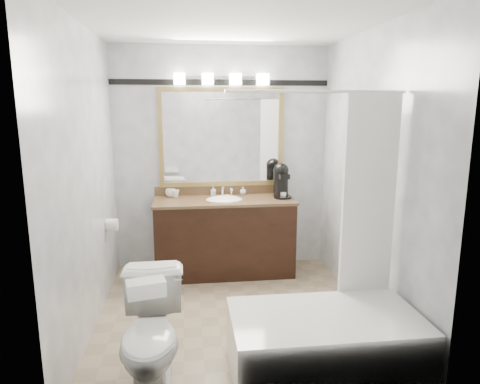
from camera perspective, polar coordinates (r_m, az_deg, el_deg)
room at (r=3.59m, az=-0.80°, el=1.79°), size 2.42×2.62×2.52m
vanity at (r=4.77m, az=-2.09°, el=-5.75°), size 1.53×0.58×0.97m
mirror at (r=4.83m, az=-2.46°, el=7.27°), size 1.40×0.04×1.10m
vanity_light_bar at (r=4.77m, az=-2.47°, el=14.83°), size 1.02×0.14×0.12m
accent_stripe at (r=4.84m, az=-2.53°, el=14.39°), size 2.40×0.01×0.06m
bathtub at (r=3.20m, az=11.55°, el=-18.27°), size 1.30×0.75×1.96m
tp_roll at (r=4.41m, az=-16.68°, el=-4.20°), size 0.11×0.12×0.12m
toilet at (r=3.00m, az=-11.69°, el=-18.25°), size 0.43×0.74×0.76m
tissue_box at (r=2.64m, az=-12.42°, el=-12.39°), size 0.25×0.17×0.09m
coffee_maker at (r=4.76m, az=5.51°, el=1.64°), size 0.20×0.25×0.38m
cup_left at (r=4.83m, az=-9.26°, el=-0.13°), size 0.14×0.14×0.09m
cup_right at (r=4.80m, az=-8.62°, el=-0.22°), size 0.11×0.11×0.08m
soap_bottle_a at (r=4.85m, az=-3.58°, el=0.14°), size 0.06×0.06×0.10m
soap_bottle_b at (r=4.89m, az=0.40°, el=0.18°), size 0.09×0.09×0.09m
soap_bar at (r=4.78m, az=-1.81°, el=-0.52°), size 0.08×0.06×0.02m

